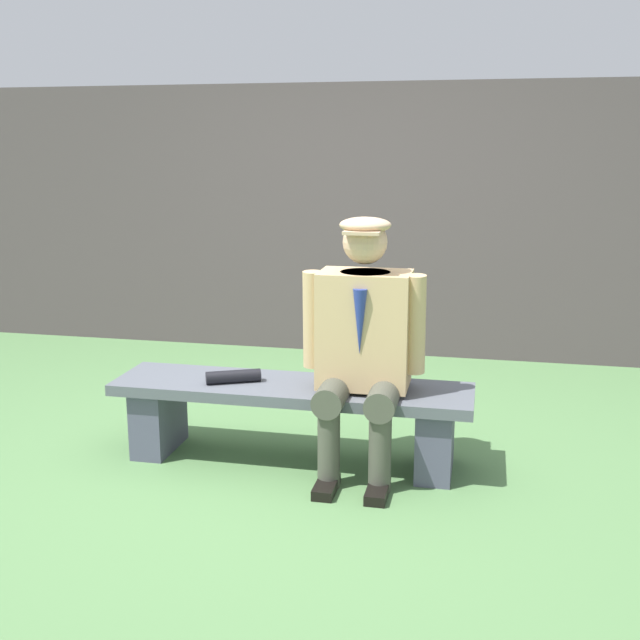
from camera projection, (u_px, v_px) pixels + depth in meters
ground_plane at (292, 460)px, 4.12m from camera, size 30.00×30.00×0.00m
bench at (292, 409)px, 4.06m from camera, size 1.88×0.46×0.43m
seated_man at (363, 337)px, 3.84m from camera, size 0.63×0.61×1.30m
rolled_magazine at (233, 376)px, 4.04m from camera, size 0.29×0.18×0.07m
stadium_wall at (364, 221)px, 6.15m from camera, size 12.00×0.24×2.11m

